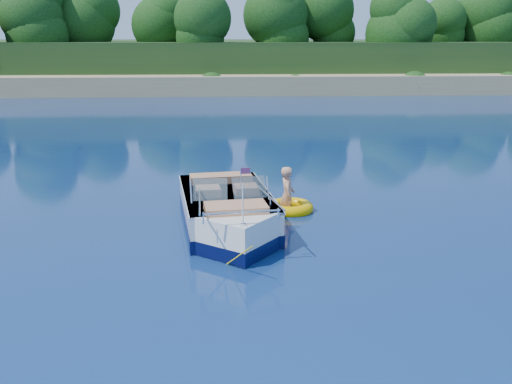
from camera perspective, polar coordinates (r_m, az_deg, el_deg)
ground at (r=11.07m, az=-7.79°, el=-8.70°), size 160.00×160.00×0.00m
shoreline at (r=73.95m, az=-4.07°, el=12.54°), size 170.00×59.00×6.00m
treeline at (r=51.12m, az=-4.43°, el=16.45°), size 150.00×7.12×8.19m
motorboat at (r=13.60m, az=-2.79°, el=-2.29°), size 2.53×5.76×1.92m
tow_tube at (r=15.16m, az=3.46°, el=-1.57°), size 1.60×1.60×0.32m
boy at (r=15.09m, az=3.12°, el=-1.99°), size 0.39×0.86×1.70m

